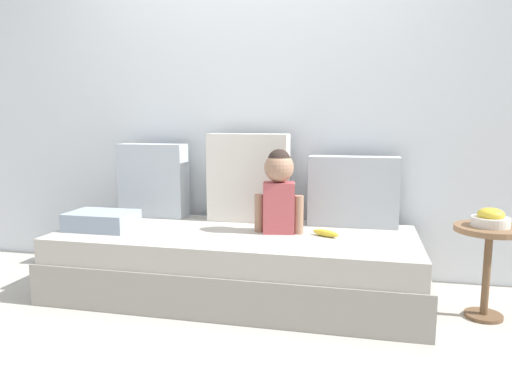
{
  "coord_description": "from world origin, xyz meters",
  "views": [
    {
      "loc": [
        0.75,
        -2.69,
        1.06
      ],
      "look_at": [
        0.13,
        0.0,
        0.64
      ],
      "focal_mm": 33.1,
      "sensor_mm": 36.0,
      "label": 1
    }
  ],
  "objects_px": {
    "couch": "(235,264)",
    "fruit_bowl": "(491,219)",
    "folded_blanket": "(102,220)",
    "throw_pillow_right": "(353,191)",
    "throw_pillow_left": "(153,180)",
    "banana": "(326,233)",
    "side_table": "(488,248)",
    "throw_pillow_center": "(248,178)",
    "toddler": "(279,188)"
  },
  "relations": [
    {
      "from": "couch",
      "to": "throw_pillow_right",
      "type": "height_order",
      "value": "throw_pillow_right"
    },
    {
      "from": "throw_pillow_left",
      "to": "fruit_bowl",
      "type": "relative_size",
      "value": 2.63
    },
    {
      "from": "throw_pillow_left",
      "to": "toddler",
      "type": "distance_m",
      "value": 0.99
    },
    {
      "from": "throw_pillow_left",
      "to": "toddler",
      "type": "height_order",
      "value": "throw_pillow_left"
    },
    {
      "from": "throw_pillow_left",
      "to": "folded_blanket",
      "type": "relative_size",
      "value": 1.27
    },
    {
      "from": "couch",
      "to": "folded_blanket",
      "type": "bearing_deg",
      "value": -172.45
    },
    {
      "from": "couch",
      "to": "toddler",
      "type": "bearing_deg",
      "value": 9.91
    },
    {
      "from": "throw_pillow_right",
      "to": "fruit_bowl",
      "type": "bearing_deg",
      "value": -27.25
    },
    {
      "from": "folded_blanket",
      "to": "fruit_bowl",
      "type": "height_order",
      "value": "fruit_bowl"
    },
    {
      "from": "throw_pillow_left",
      "to": "throw_pillow_right",
      "type": "bearing_deg",
      "value": 0.0
    },
    {
      "from": "throw_pillow_left",
      "to": "banana",
      "type": "height_order",
      "value": "throw_pillow_left"
    },
    {
      "from": "banana",
      "to": "toddler",
      "type": "bearing_deg",
      "value": 172.85
    },
    {
      "from": "throw_pillow_right",
      "to": "throw_pillow_left",
      "type": "bearing_deg",
      "value": 180.0
    },
    {
      "from": "throw_pillow_right",
      "to": "side_table",
      "type": "distance_m",
      "value": 0.85
    },
    {
      "from": "throw_pillow_center",
      "to": "fruit_bowl",
      "type": "bearing_deg",
      "value": -14.8
    },
    {
      "from": "folded_blanket",
      "to": "throw_pillow_left",
      "type": "bearing_deg",
      "value": 72.54
    },
    {
      "from": "side_table",
      "to": "banana",
      "type": "bearing_deg",
      "value": 177.17
    },
    {
      "from": "throw_pillow_center",
      "to": "throw_pillow_right",
      "type": "relative_size",
      "value": 1.03
    },
    {
      "from": "throw_pillow_right",
      "to": "banana",
      "type": "distance_m",
      "value": 0.41
    },
    {
      "from": "throw_pillow_center",
      "to": "throw_pillow_right",
      "type": "xyz_separation_m",
      "value": [
        0.69,
        0.0,
        -0.07
      ]
    },
    {
      "from": "couch",
      "to": "throw_pillow_right",
      "type": "xyz_separation_m",
      "value": [
        0.69,
        0.34,
        0.42
      ]
    },
    {
      "from": "fruit_bowl",
      "to": "throw_pillow_right",
      "type": "bearing_deg",
      "value": 152.75
    },
    {
      "from": "throw_pillow_center",
      "to": "toddler",
      "type": "distance_m",
      "value": 0.39
    },
    {
      "from": "toddler",
      "to": "couch",
      "type": "bearing_deg",
      "value": -170.09
    },
    {
      "from": "couch",
      "to": "toddler",
      "type": "distance_m",
      "value": 0.54
    },
    {
      "from": "couch",
      "to": "side_table",
      "type": "bearing_deg",
      "value": -1.35
    },
    {
      "from": "throw_pillow_center",
      "to": "side_table",
      "type": "xyz_separation_m",
      "value": [
        1.41,
        -0.37,
        -0.3
      ]
    },
    {
      "from": "banana",
      "to": "fruit_bowl",
      "type": "bearing_deg",
      "value": -2.83
    },
    {
      "from": "folded_blanket",
      "to": "fruit_bowl",
      "type": "xyz_separation_m",
      "value": [
        2.24,
        0.08,
        0.1
      ]
    },
    {
      "from": "couch",
      "to": "banana",
      "type": "bearing_deg",
      "value": 1.0
    },
    {
      "from": "toddler",
      "to": "banana",
      "type": "height_order",
      "value": "toddler"
    },
    {
      "from": "throw_pillow_left",
      "to": "fruit_bowl",
      "type": "distance_m",
      "value": 2.14
    },
    {
      "from": "throw_pillow_center",
      "to": "folded_blanket",
      "type": "bearing_deg",
      "value": -151.52
    },
    {
      "from": "banana",
      "to": "side_table",
      "type": "bearing_deg",
      "value": -2.83
    },
    {
      "from": "couch",
      "to": "fruit_bowl",
      "type": "height_order",
      "value": "fruit_bowl"
    },
    {
      "from": "throw_pillow_center",
      "to": "throw_pillow_right",
      "type": "height_order",
      "value": "throw_pillow_center"
    },
    {
      "from": "folded_blanket",
      "to": "side_table",
      "type": "relative_size",
      "value": 0.79
    },
    {
      "from": "side_table",
      "to": "folded_blanket",
      "type": "bearing_deg",
      "value": -178.04
    },
    {
      "from": "banana",
      "to": "side_table",
      "type": "height_order",
      "value": "side_table"
    },
    {
      "from": "throw_pillow_left",
      "to": "throw_pillow_center",
      "type": "relative_size",
      "value": 0.87
    },
    {
      "from": "throw_pillow_left",
      "to": "side_table",
      "type": "height_order",
      "value": "throw_pillow_left"
    },
    {
      "from": "couch",
      "to": "fruit_bowl",
      "type": "xyz_separation_m",
      "value": [
        1.41,
        -0.03,
        0.35
      ]
    },
    {
      "from": "couch",
      "to": "folded_blanket",
      "type": "xyz_separation_m",
      "value": [
        -0.83,
        -0.11,
        0.25
      ]
    },
    {
      "from": "couch",
      "to": "folded_blanket",
      "type": "height_order",
      "value": "folded_blanket"
    },
    {
      "from": "couch",
      "to": "banana",
      "type": "distance_m",
      "value": 0.59
    },
    {
      "from": "folded_blanket",
      "to": "side_table",
      "type": "bearing_deg",
      "value": 1.96
    },
    {
      "from": "throw_pillow_center",
      "to": "banana",
      "type": "distance_m",
      "value": 0.69
    },
    {
      "from": "throw_pillow_center",
      "to": "fruit_bowl",
      "type": "relative_size",
      "value": 3.01
    },
    {
      "from": "couch",
      "to": "throw_pillow_right",
      "type": "bearing_deg",
      "value": 26.3
    },
    {
      "from": "throw_pillow_left",
      "to": "throw_pillow_center",
      "type": "bearing_deg",
      "value": 0.0
    }
  ]
}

